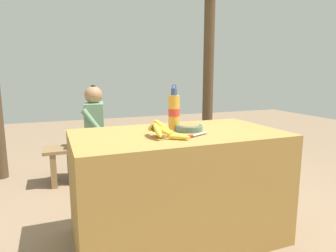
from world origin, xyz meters
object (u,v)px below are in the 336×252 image
water_bottle (174,111)px  support_post_far (209,63)px  banana_bunch_ripe (159,128)px  knife (194,135)px  wooden_bench (124,147)px  loose_banana_front (178,137)px  banana_bunch_green (165,135)px  serving_bowl (189,127)px  seated_vendor (91,127)px

water_bottle → support_post_far: (1.27, 1.79, 0.42)m
banana_bunch_ripe → water_bottle: (0.20, 0.23, 0.07)m
knife → banana_bunch_ripe: bearing=134.9°
banana_bunch_ripe → wooden_bench: bearing=85.4°
loose_banana_front → banana_bunch_green: size_ratio=0.62×
loose_banana_front → banana_bunch_green: (0.55, 1.69, -0.36)m
banana_bunch_ripe → banana_bunch_green: bearing=67.9°
serving_bowl → support_post_far: support_post_far is taller
support_post_far → water_bottle: bearing=-125.3°
banana_bunch_ripe → loose_banana_front: bearing=-52.0°
wooden_bench → support_post_far: (1.34, 0.45, 1.00)m
serving_bowl → banana_bunch_green: 1.54m
banana_bunch_ripe → knife: banana_bunch_ripe is taller
water_bottle → support_post_far: bearing=54.7°
knife → support_post_far: 2.50m
support_post_far → knife: bearing=-120.9°
knife → wooden_bench: knife is taller
loose_banana_front → serving_bowl: bearing=51.6°
seated_vendor → wooden_bench: bearing=-166.4°
support_post_far → seated_vendor: bearing=-164.6°
serving_bowl → seated_vendor: size_ratio=0.18×
banana_bunch_green → loose_banana_front: bearing=-108.1°
banana_bunch_ripe → water_bottle: 0.31m
banana_bunch_green → water_bottle: bearing=-108.1°
banana_bunch_ripe → wooden_bench: (0.13, 1.57, -0.51)m
water_bottle → loose_banana_front: water_bottle is taller
water_bottle → banana_bunch_green: size_ratio=1.45×
seated_vendor → support_post_far: support_post_far is taller
wooden_bench → loose_banana_front: bearing=-91.3°
wooden_bench → knife: bearing=-86.8°
water_bottle → banana_bunch_green: 1.49m
support_post_far → serving_bowl: bearing=-122.2°
banana_bunch_ripe → banana_bunch_green: size_ratio=1.10×
serving_bowl → loose_banana_front: size_ratio=1.36×
water_bottle → banana_bunch_ripe: bearing=-131.5°
banana_bunch_green → knife: bearing=-104.4°
knife → support_post_far: size_ratio=0.08×
loose_banana_front → seated_vendor: size_ratio=0.13×
wooden_bench → water_bottle: bearing=-86.8°
serving_bowl → banana_bunch_green: bearing=75.9°
knife → banana_bunch_green: knife is taller
banana_bunch_ripe → serving_bowl: banana_bunch_ripe is taller
serving_bowl → water_bottle: 0.17m
support_post_far → loose_banana_front: bearing=-123.0°
water_bottle → seated_vendor: bearing=108.5°
banana_bunch_green → support_post_far: (0.83, 0.45, 0.89)m
wooden_bench → banana_bunch_green: banana_bunch_green is taller
knife → loose_banana_front: bearing=170.7°
seated_vendor → support_post_far: (1.71, 0.47, 0.73)m
loose_banana_front → support_post_far: 2.60m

